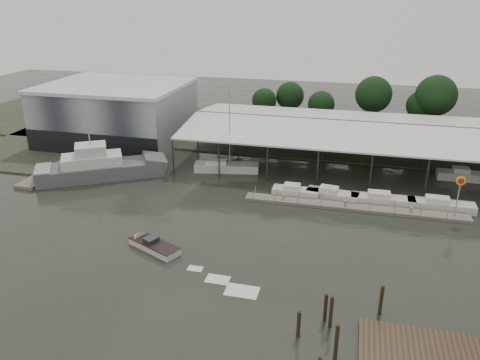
% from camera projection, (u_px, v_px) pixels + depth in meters
% --- Properties ---
extents(ground, '(200.00, 200.00, 0.00)m').
position_uv_depth(ground, '(218.00, 231.00, 54.10)').
color(ground, '#262B23').
rests_on(ground, ground).
extents(land_strip_far, '(140.00, 30.00, 0.30)m').
position_uv_depth(land_strip_far, '(279.00, 132.00, 91.83)').
color(land_strip_far, '#3B4232').
rests_on(land_strip_far, ground).
extents(land_strip_west, '(20.00, 40.00, 0.30)m').
position_uv_depth(land_strip_west, '(64.00, 135.00, 90.02)').
color(land_strip_west, '#3B4232').
rests_on(land_strip_west, ground).
extents(storage_warehouse, '(24.50, 20.50, 10.50)m').
position_uv_depth(storage_warehouse, '(117.00, 112.00, 85.33)').
color(storage_warehouse, '#989DA2').
rests_on(storage_warehouse, ground).
extents(covered_boat_shed, '(58.24, 24.00, 6.96)m').
position_uv_depth(covered_boat_shed, '(373.00, 126.00, 73.16)').
color(covered_boat_shed, white).
rests_on(covered_boat_shed, ground).
extents(trawler_dock, '(3.00, 18.00, 0.50)m').
position_uv_depth(trawler_dock, '(60.00, 167.00, 73.33)').
color(trawler_dock, slate).
rests_on(trawler_dock, ground).
extents(floating_dock, '(28.00, 2.00, 1.40)m').
position_uv_depth(floating_dock, '(353.00, 207.00, 59.65)').
color(floating_dock, slate).
rests_on(floating_dock, ground).
extents(shell_fuel_sign, '(1.10, 0.18, 5.55)m').
position_uv_depth(shell_fuel_sign, '(459.00, 189.00, 55.55)').
color(shell_fuel_sign, '#94979A').
rests_on(shell_fuel_sign, ground).
extents(grey_trawler, '(18.56, 13.80, 8.84)m').
position_uv_depth(grey_trawler, '(102.00, 167.00, 69.29)').
color(grey_trawler, '#585D61').
rests_on(grey_trawler, ground).
extents(white_sailboat, '(10.11, 4.33, 13.11)m').
position_uv_depth(white_sailboat, '(226.00, 167.00, 71.99)').
color(white_sailboat, silver).
rests_on(white_sailboat, ground).
extents(speedboat_underway, '(16.74, 8.86, 2.00)m').
position_uv_depth(speedboat_underway, '(151.00, 244.00, 50.51)').
color(speedboat_underway, silver).
rests_on(speedboat_underway, ground).
extents(moored_cruiser_0, '(6.22, 2.27, 1.70)m').
position_uv_depth(moored_cruiser_0, '(295.00, 192.00, 63.25)').
color(moored_cruiser_0, silver).
rests_on(moored_cruiser_0, ground).
extents(moored_cruiser_1, '(7.12, 3.29, 1.70)m').
position_uv_depth(moored_cruiser_1, '(332.00, 194.00, 62.40)').
color(moored_cruiser_1, silver).
rests_on(moored_cruiser_1, ground).
extents(moored_cruiser_2, '(8.19, 2.46, 1.70)m').
position_uv_depth(moored_cruiser_2, '(382.00, 200.00, 60.84)').
color(moored_cruiser_2, silver).
rests_on(moored_cruiser_2, ground).
extents(moored_cruiser_3, '(8.21, 2.32, 1.70)m').
position_uv_depth(moored_cruiser_3, '(440.00, 205.00, 59.34)').
color(moored_cruiser_3, silver).
rests_on(moored_cruiser_3, ground).
extents(mooring_pilings, '(6.76, 9.29, 3.77)m').
position_uv_depth(mooring_pilings, '(334.00, 327.00, 37.07)').
color(mooring_pilings, '#302518').
rests_on(mooring_pilings, ground).
extents(horizon_tree_line, '(67.02, 9.54, 11.48)m').
position_uv_depth(horizon_tree_line, '(412.00, 101.00, 89.28)').
color(horizon_tree_line, '#302115').
rests_on(horizon_tree_line, ground).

